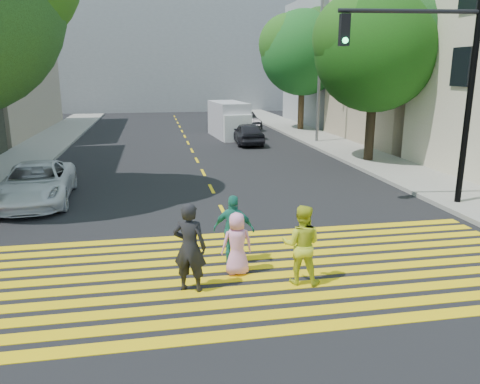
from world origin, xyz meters
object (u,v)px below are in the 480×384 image
object	(u,v)px
white_sedan	(36,183)
traffic_signal	(435,76)
pedestrian_extra	(234,230)
silver_car	(223,117)
dark_car_near	(248,133)
dark_car_parked	(244,120)
pedestrian_child	(237,244)
tree_right_near	(377,44)
pedestrian_woman	(301,245)
pedestrian_man	(190,247)
white_van	(229,121)
tree_right_far	(304,48)

from	to	relation	value
white_sedan	traffic_signal	bearing A→B (deg)	-16.23
pedestrian_extra	silver_car	bearing A→B (deg)	-78.99
pedestrian_extra	white_sedan	world-z (taller)	pedestrian_extra
pedestrian_extra	white_sedan	distance (m)	8.52
dark_car_near	dark_car_parked	distance (m)	7.77
pedestrian_child	dark_car_near	world-z (taller)	pedestrian_child
pedestrian_extra	dark_car_near	size ratio (longest dim) A/B	0.41
tree_right_near	pedestrian_woman	world-z (taller)	tree_right_near
pedestrian_extra	silver_car	distance (m)	28.31
dark_car_parked	silver_car	bearing A→B (deg)	107.32
dark_car_near	pedestrian_extra	bearing A→B (deg)	78.92
traffic_signal	pedestrian_extra	bearing A→B (deg)	-147.01
dark_car_parked	pedestrian_man	bearing A→B (deg)	-112.78
pedestrian_woman	white_sedan	distance (m)	10.29
pedestrian_man	pedestrian_woman	bearing A→B (deg)	-159.95
pedestrian_man	pedestrian_woman	distance (m)	2.31
silver_car	white_sedan	bearing A→B (deg)	67.50
silver_car	white_van	size ratio (longest dim) A/B	0.92
white_sedan	silver_car	size ratio (longest dim) A/B	1.03
pedestrian_man	pedestrian_woman	world-z (taller)	pedestrian_man
white_sedan	dark_car_parked	xyz separation A→B (m)	(10.87, 19.21, -0.00)
pedestrian_man	white_van	world-z (taller)	white_van
tree_right_far	dark_car_near	xyz separation A→B (m)	(-5.32, -5.98, -5.28)
dark_car_near	silver_car	distance (m)	10.17
dark_car_parked	dark_car_near	bearing A→B (deg)	-108.88
pedestrian_woman	white_van	bearing A→B (deg)	-74.10
tree_right_far	traffic_signal	distance (m)	20.61
traffic_signal	white_sedan	bearing A→B (deg)	173.47
tree_right_far	white_sedan	distance (m)	23.62
dark_car_parked	white_van	size ratio (longest dim) A/B	0.79
pedestrian_extra	traffic_signal	size ratio (longest dim) A/B	0.25
white_sedan	white_van	distance (m)	17.36
pedestrian_extra	tree_right_near	bearing A→B (deg)	-109.10
silver_car	traffic_signal	world-z (taller)	traffic_signal
tree_right_near	tree_right_far	world-z (taller)	tree_right_far
white_van	dark_car_near	bearing A→B (deg)	-84.41
pedestrian_child	dark_car_parked	world-z (taller)	pedestrian_child
silver_car	tree_right_far	bearing A→B (deg)	143.21
tree_right_far	pedestrian_man	xyz separation A→B (m)	(-10.34, -25.09, -5.03)
pedestrian_man	traffic_signal	size ratio (longest dim) A/B	0.29
pedestrian_woman	pedestrian_child	size ratio (longest dim) A/B	1.21
pedestrian_man	pedestrian_extra	xyz separation A→B (m)	(1.11, 1.24, -0.12)
white_sedan	traffic_signal	size ratio (longest dim) A/B	0.74
silver_car	pedestrian_child	bearing A→B (deg)	83.53
white_sedan	white_van	bearing A→B (deg)	55.38
tree_right_near	white_sedan	size ratio (longest dim) A/B	1.71
pedestrian_child	white_sedan	bearing A→B (deg)	-55.03
dark_car_parked	pedestrian_extra	bearing A→B (deg)	-111.03
pedestrian_man	traffic_signal	distance (m)	9.82
traffic_signal	dark_car_parked	bearing A→B (deg)	100.78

